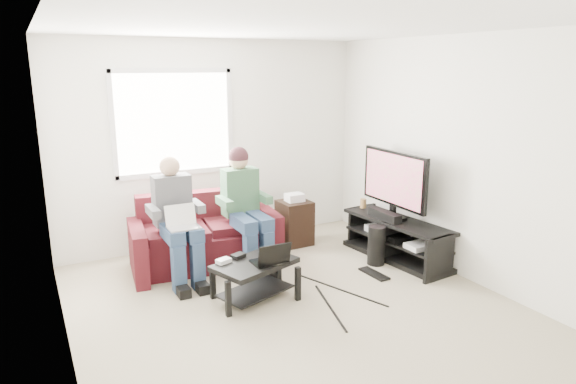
{
  "coord_description": "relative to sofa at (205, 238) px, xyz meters",
  "views": [
    {
      "loc": [
        -2.17,
        -3.94,
        2.27
      ],
      "look_at": [
        0.21,
        0.6,
        1.01
      ],
      "focal_mm": 32.0,
      "sensor_mm": 36.0,
      "label": 1
    }
  ],
  "objects": [
    {
      "name": "floor",
      "position": [
        0.38,
        -1.57,
        -0.3
      ],
      "size": [
        4.5,
        4.5,
        0.0
      ],
      "primitive_type": "plane",
      "color": "tan",
      "rests_on": "ground"
    },
    {
      "name": "ceiling",
      "position": [
        0.38,
        -1.57,
        2.3
      ],
      "size": [
        4.5,
        4.5,
        0.0
      ],
      "primitive_type": "plane",
      "rotation": [
        3.14,
        0.0,
        0.0
      ],
      "color": "white",
      "rests_on": "wall_back"
    },
    {
      "name": "wall_back",
      "position": [
        0.38,
        0.68,
        1.0
      ],
      "size": [
        4.5,
        0.0,
        4.5
      ],
      "primitive_type": "plane",
      "rotation": [
        1.57,
        0.0,
        0.0
      ],
      "color": "white",
      "rests_on": "floor"
    },
    {
      "name": "wall_front",
      "position": [
        0.38,
        -3.82,
        1.0
      ],
      "size": [
        4.5,
        0.0,
        4.5
      ],
      "primitive_type": "plane",
      "rotation": [
        -1.57,
        0.0,
        0.0
      ],
      "color": "white",
      "rests_on": "floor"
    },
    {
      "name": "wall_left",
      "position": [
        -1.62,
        -1.57,
        1.0
      ],
      "size": [
        0.0,
        4.5,
        4.5
      ],
      "primitive_type": "plane",
      "rotation": [
        1.57,
        0.0,
        1.57
      ],
      "color": "white",
      "rests_on": "floor"
    },
    {
      "name": "wall_right",
      "position": [
        2.38,
        -1.57,
        1.0
      ],
      "size": [
        0.0,
        4.5,
        4.5
      ],
      "primitive_type": "plane",
      "rotation": [
        1.57,
        0.0,
        -1.57
      ],
      "color": "white",
      "rests_on": "floor"
    },
    {
      "name": "window",
      "position": [
        -0.12,
        0.66,
        1.3
      ],
      "size": [
        1.48,
        0.04,
        1.28
      ],
      "color": "white",
      "rests_on": "wall_back"
    },
    {
      "name": "sofa",
      "position": [
        0.0,
        0.0,
        0.0
      ],
      "size": [
        1.81,
        0.97,
        0.81
      ],
      "color": "#441111",
      "rests_on": "floor"
    },
    {
      "name": "person_left",
      "position": [
        -0.4,
        -0.29,
        0.42
      ],
      "size": [
        0.4,
        0.71,
        1.33
      ],
      "color": "navy",
      "rests_on": "sofa"
    },
    {
      "name": "person_right",
      "position": [
        0.4,
        -0.27,
        0.48
      ],
      "size": [
        0.4,
        0.71,
        1.38
      ],
      "color": "navy",
      "rests_on": "sofa"
    },
    {
      "name": "laptop_silver",
      "position": [
        -0.4,
        -0.53,
        0.4
      ],
      "size": [
        0.34,
        0.25,
        0.24
      ],
      "primitive_type": null,
      "rotation": [
        0.0,
        0.0,
        -0.09
      ],
      "color": "silver",
      "rests_on": "person_left"
    },
    {
      "name": "coffee_table",
      "position": [
        0.12,
        -1.17,
        -0.01
      ],
      "size": [
        0.91,
        0.72,
        0.4
      ],
      "color": "black",
      "rests_on": "floor"
    },
    {
      "name": "laptop_black",
      "position": [
        0.24,
        -1.25,
        0.21
      ],
      "size": [
        0.41,
        0.36,
        0.24
      ],
      "primitive_type": null,
      "rotation": [
        0.0,
        0.0,
        0.42
      ],
      "color": "black",
      "rests_on": "coffee_table"
    },
    {
      "name": "controller_a",
      "position": [
        -0.16,
        -1.05,
        0.11
      ],
      "size": [
        0.16,
        0.13,
        0.04
      ],
      "primitive_type": "cube",
      "rotation": [
        0.0,
        0.0,
        0.34
      ],
      "color": "silver",
      "rests_on": "coffee_table"
    },
    {
      "name": "controller_b",
      "position": [
        0.02,
        -0.99,
        0.11
      ],
      "size": [
        0.16,
        0.14,
        0.04
      ],
      "primitive_type": "cube",
      "rotation": [
        0.0,
        0.0,
        0.4
      ],
      "color": "black",
      "rests_on": "coffee_table"
    },
    {
      "name": "controller_c",
      "position": [
        0.42,
        -1.02,
        0.11
      ],
      "size": [
        0.16,
        0.14,
        0.04
      ],
      "primitive_type": "cube",
      "rotation": [
        0.0,
        0.0,
        0.44
      ],
      "color": "gray",
      "rests_on": "coffee_table"
    },
    {
      "name": "tv_stand",
      "position": [
        2.08,
        -0.94,
        -0.09
      ],
      "size": [
        0.59,
        1.51,
        0.49
      ],
      "color": "black",
      "rests_on": "floor"
    },
    {
      "name": "tv",
      "position": [
        2.08,
        -0.84,
        0.64
      ],
      "size": [
        0.12,
        1.1,
        0.81
      ],
      "color": "black",
      "rests_on": "tv_stand"
    },
    {
      "name": "soundbar",
      "position": [
        1.96,
        -0.84,
        0.23
      ],
      "size": [
        0.12,
        0.5,
        0.1
      ],
      "primitive_type": "cube",
      "color": "black",
      "rests_on": "tv_stand"
    },
    {
      "name": "drink_cup",
      "position": [
        2.03,
        -0.31,
        0.24
      ],
      "size": [
        0.08,
        0.08,
        0.12
      ],
      "primitive_type": "cylinder",
      "color": "olive",
      "rests_on": "tv_stand"
    },
    {
      "name": "console_white",
      "position": [
        2.08,
        -1.34,
        -0.01
      ],
      "size": [
        0.3,
        0.22,
        0.06
      ],
      "primitive_type": "cube",
      "color": "silver",
      "rests_on": "tv_stand"
    },
    {
      "name": "console_grey",
      "position": [
        2.08,
        -0.64,
        -0.0
      ],
      "size": [
        0.34,
        0.26,
        0.08
      ],
      "primitive_type": "cube",
      "color": "gray",
      "rests_on": "tv_stand"
    },
    {
      "name": "console_black",
      "position": [
        2.08,
        -0.99,
        -0.01
      ],
      "size": [
        0.38,
        0.3,
        0.07
      ],
      "primitive_type": "cube",
      "color": "black",
      "rests_on": "tv_stand"
    },
    {
      "name": "subwoofer",
      "position": [
        1.76,
        -0.97,
        -0.07
      ],
      "size": [
        0.2,
        0.2,
        0.46
      ],
      "primitive_type": "cylinder",
      "color": "black",
      "rests_on": "floor"
    },
    {
      "name": "keyboard_floor",
      "position": [
        1.55,
        -1.23,
        -0.29
      ],
      "size": [
        0.15,
        0.41,
        0.02
      ],
      "primitive_type": "cube",
      "rotation": [
        0.0,
        0.0,
        0.04
      ],
      "color": "black",
      "rests_on": "floor"
    },
    {
      "name": "end_table",
      "position": [
        1.25,
        0.1,
        -0.0
      ],
      "size": [
        0.39,
        0.39,
        0.68
      ],
      "color": "black",
      "rests_on": "floor"
    }
  ]
}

